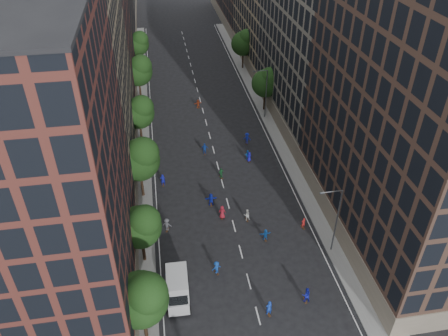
% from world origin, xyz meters
% --- Properties ---
extents(ground, '(240.00, 240.00, 0.00)m').
position_xyz_m(ground, '(0.00, 40.00, 0.00)').
color(ground, black).
rests_on(ground, ground).
extents(sidewalk_left, '(4.00, 105.00, 0.15)m').
position_xyz_m(sidewalk_left, '(-12.00, 47.50, 0.07)').
color(sidewalk_left, slate).
rests_on(sidewalk_left, ground).
extents(sidewalk_right, '(4.00, 105.00, 0.15)m').
position_xyz_m(sidewalk_right, '(12.00, 47.50, 0.07)').
color(sidewalk_right, slate).
rests_on(sidewalk_right, ground).
extents(bldg_left_a, '(14.00, 22.00, 30.00)m').
position_xyz_m(bldg_left_a, '(-19.00, 11.00, 15.00)').
color(bldg_left_a, '#4F241E').
rests_on(bldg_left_a, ground).
extents(bldg_left_b, '(14.00, 26.00, 34.00)m').
position_xyz_m(bldg_left_b, '(-19.00, 35.00, 17.00)').
color(bldg_left_b, '#827155').
rests_on(bldg_left_b, ground).
extents(bldg_left_c, '(14.00, 20.00, 28.00)m').
position_xyz_m(bldg_left_c, '(-19.00, 58.00, 14.00)').
color(bldg_left_c, '#4F241E').
rests_on(bldg_left_c, ground).
extents(bldg_right_a, '(14.00, 30.00, 36.00)m').
position_xyz_m(bldg_right_a, '(19.00, 15.00, 18.00)').
color(bldg_right_a, '#402B22').
rests_on(bldg_right_a, ground).
extents(bldg_right_b, '(14.00, 28.00, 33.00)m').
position_xyz_m(bldg_right_b, '(19.00, 44.00, 16.50)').
color(bldg_right_b, '#635D52').
rests_on(bldg_right_b, ground).
extents(tree_left_0, '(5.20, 5.20, 8.83)m').
position_xyz_m(tree_left_0, '(-11.01, 3.85, 5.96)').
color(tree_left_0, black).
rests_on(tree_left_0, ground).
extents(tree_left_1, '(4.80, 4.80, 8.21)m').
position_xyz_m(tree_left_1, '(-11.02, 13.86, 5.55)').
color(tree_left_1, black).
rests_on(tree_left_1, ground).
extents(tree_left_2, '(5.60, 5.60, 9.45)m').
position_xyz_m(tree_left_2, '(-10.99, 25.83, 6.36)').
color(tree_left_2, black).
rests_on(tree_left_2, ground).
extents(tree_left_3, '(5.00, 5.00, 8.58)m').
position_xyz_m(tree_left_3, '(-11.02, 39.85, 5.82)').
color(tree_left_3, black).
rests_on(tree_left_3, ground).
extents(tree_left_4, '(5.40, 5.40, 9.08)m').
position_xyz_m(tree_left_4, '(-11.00, 55.84, 6.10)').
color(tree_left_4, black).
rests_on(tree_left_4, ground).
extents(tree_left_5, '(4.80, 4.80, 8.33)m').
position_xyz_m(tree_left_5, '(-11.02, 71.86, 5.68)').
color(tree_left_5, black).
rests_on(tree_left_5, ground).
extents(tree_right_a, '(5.00, 5.00, 8.39)m').
position_xyz_m(tree_right_a, '(11.38, 47.85, 5.63)').
color(tree_right_a, black).
rests_on(tree_right_a, ground).
extents(tree_right_b, '(5.20, 5.20, 8.83)m').
position_xyz_m(tree_right_b, '(11.39, 67.85, 5.96)').
color(tree_right_b, black).
rests_on(tree_right_b, ground).
extents(streetlamp_near, '(2.64, 0.22, 9.06)m').
position_xyz_m(streetlamp_near, '(10.37, 12.00, 5.17)').
color(streetlamp_near, '#595B60').
rests_on(streetlamp_near, ground).
extents(streetlamp_far, '(2.64, 0.22, 9.06)m').
position_xyz_m(streetlamp_far, '(10.37, 45.00, 5.17)').
color(streetlamp_far, '#595B60').
rests_on(streetlamp_far, ground).
extents(cargo_van, '(2.52, 5.15, 2.71)m').
position_xyz_m(cargo_van, '(-7.80, 8.17, 1.43)').
color(cargo_van, silver).
rests_on(cargo_van, ground).
extents(skater_1, '(0.77, 0.59, 1.90)m').
position_xyz_m(skater_1, '(1.09, 4.53, 0.95)').
color(skater_1, '#1435A5').
rests_on(skater_1, ground).
extents(skater_2, '(0.94, 0.75, 1.86)m').
position_xyz_m(skater_2, '(5.30, 5.49, 0.93)').
color(skater_2, '#121897').
rests_on(skater_2, ground).
extents(skater_3, '(1.22, 0.95, 1.65)m').
position_xyz_m(skater_3, '(-3.31, 10.77, 0.83)').
color(skater_3, '#123C96').
rests_on(skater_3, ground).
extents(skater_4, '(1.20, 0.76, 1.90)m').
position_xyz_m(skater_4, '(-8.50, 10.37, 0.95)').
color(skater_4, '#134B9E').
rests_on(skater_4, ground).
extents(skater_5, '(1.46, 0.54, 1.55)m').
position_xyz_m(skater_5, '(3.32, 15.00, 0.78)').
color(skater_5, '#13489A').
rests_on(skater_5, ground).
extents(skater_6, '(1.03, 0.80, 1.87)m').
position_xyz_m(skater_6, '(-1.22, 19.74, 0.94)').
color(skater_6, maroon).
rests_on(skater_6, ground).
extents(skater_7, '(0.63, 0.49, 1.52)m').
position_xyz_m(skater_7, '(8.50, 16.27, 0.76)').
color(skater_7, '#A51C1B').
rests_on(skater_7, ground).
extents(skater_8, '(0.87, 0.72, 1.66)m').
position_xyz_m(skater_8, '(1.82, 18.82, 0.83)').
color(skater_8, beige).
rests_on(skater_8, ground).
extents(skater_9, '(1.31, 1.03, 1.78)m').
position_xyz_m(skater_9, '(-8.33, 18.60, 0.89)').
color(skater_9, '#48494E').
rests_on(skater_9, ground).
extents(skater_10, '(1.03, 0.75, 1.63)m').
position_xyz_m(skater_10, '(0.03, 28.37, 0.81)').
color(skater_10, '#1B5B2C').
rests_on(skater_10, ground).
extents(skater_11, '(1.69, 0.58, 1.80)m').
position_xyz_m(skater_11, '(-2.27, 22.55, 0.90)').
color(skater_11, '#1422A2').
rests_on(skater_11, ground).
extents(skater_12, '(0.88, 0.72, 1.56)m').
position_xyz_m(skater_12, '(4.92, 31.89, 0.78)').
color(skater_12, '#14139C').
rests_on(skater_12, ground).
extents(skater_13, '(0.70, 0.48, 1.84)m').
position_xyz_m(skater_13, '(-8.38, 27.94, 0.92)').
color(skater_13, '#111690').
rests_on(skater_13, ground).
extents(skater_14, '(0.91, 0.77, 1.66)m').
position_xyz_m(skater_14, '(4.72, 32.33, 0.83)').
color(skater_14, '#1552B0').
rests_on(skater_14, ground).
extents(skater_15, '(1.40, 1.10, 1.91)m').
position_xyz_m(skater_15, '(5.65, 36.96, 0.95)').
color(skater_15, '#1523AD').
rests_on(skater_15, ground).
extents(skater_16, '(1.14, 0.58, 1.86)m').
position_xyz_m(skater_16, '(-1.49, 35.04, 0.93)').
color(skater_16, '#13389E').
rests_on(skater_16, ground).
extents(skater_17, '(1.59, 0.85, 1.64)m').
position_xyz_m(skater_17, '(-0.74, 50.64, 0.82)').
color(skater_17, '#A33A1B').
rests_on(skater_17, ground).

